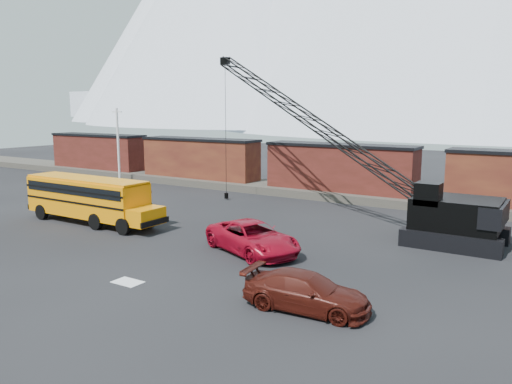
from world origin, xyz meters
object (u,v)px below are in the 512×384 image
Objects in this scene: red_pickup at (253,238)px; crawler_crane at (313,122)px; school_bus at (90,198)px; maroon_suv at (307,292)px.

red_pickup is 0.27× the size of crawler_crane.
school_bus is 0.50× the size of crawler_crane.
school_bus reaches higher than red_pickup.
school_bus is at bearing 68.87° from maroon_suv.
school_bus is 20.54m from maroon_suv.
school_bus is 2.25× the size of maroon_suv.
maroon_suv is (19.71, -5.66, -1.04)m from school_bus.
red_pickup reaches higher than maroon_suv.
crawler_crane reaches higher than school_bus.
school_bus is 13.60m from red_pickup.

